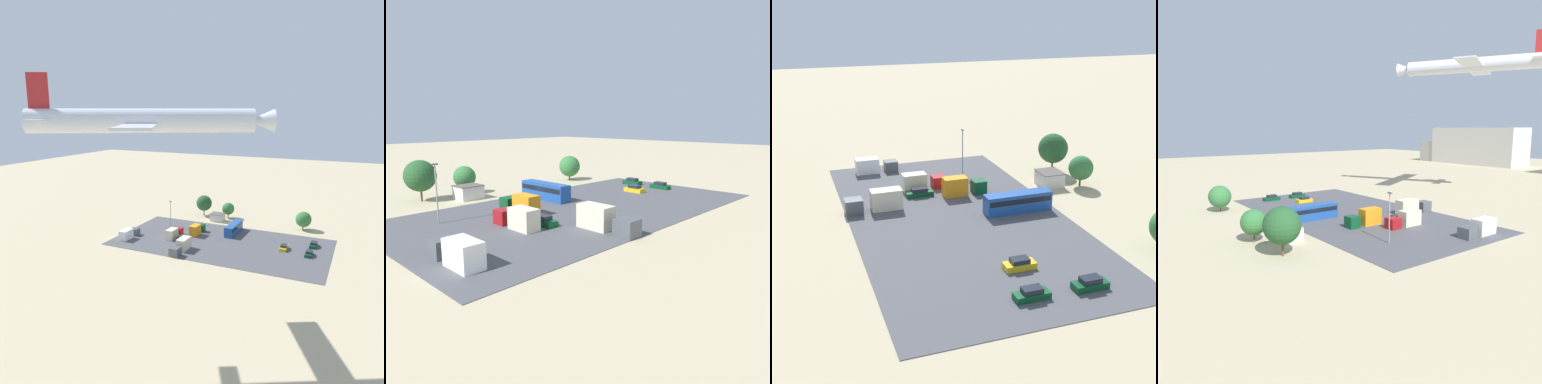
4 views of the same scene
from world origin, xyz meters
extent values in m
plane|color=tan|center=(0.00, 0.00, 0.00)|extent=(400.00, 400.00, 0.00)
cube|color=#4C4C51|center=(0.00, 10.30, 0.04)|extent=(62.95, 32.96, 0.08)
cube|color=silver|center=(9.21, -10.74, 1.28)|extent=(4.56, 4.00, 2.56)
cube|color=#59514C|center=(9.21, -10.74, 2.62)|extent=(4.80, 4.24, 0.12)
cube|color=#1E4C9E|center=(-0.65, 0.24, 1.66)|extent=(2.59, 11.13, 3.17)
cube|color=black|center=(-0.65, 0.24, 2.23)|extent=(2.63, 10.69, 0.89)
cube|color=gold|center=(-18.39, 8.12, 0.50)|extent=(1.90, 4.20, 0.83)
cube|color=#1E232D|center=(-18.39, 8.12, 1.22)|extent=(1.60, 2.35, 0.61)
cube|color=#0C4723|center=(-25.74, 2.27, 0.51)|extent=(1.88, 4.37, 0.87)
cube|color=#1E232D|center=(-25.74, 2.27, 1.27)|extent=(1.58, 2.45, 0.64)
cube|color=#0C4723|center=(11.47, 13.42, 0.50)|extent=(1.82, 4.76, 0.85)
cube|color=#1E232D|center=(11.47, 13.42, 1.24)|extent=(1.53, 2.66, 0.62)
cube|color=#0C4723|center=(-25.53, 9.87, 0.50)|extent=(1.75, 4.32, 0.84)
cube|color=#1E232D|center=(-25.53, 9.87, 1.23)|extent=(1.47, 2.42, 0.62)
cube|color=#4C5156|center=(7.47, 25.39, 1.25)|extent=(2.57, 2.83, 2.33)
cube|color=beige|center=(7.47, 20.04, 1.74)|extent=(2.57, 5.03, 3.33)
cube|color=#4C5156|center=(27.35, 15.12, 1.11)|extent=(2.50, 2.48, 2.06)
cube|color=white|center=(27.35, 19.81, 1.55)|extent=(2.50, 4.41, 2.94)
cube|color=maroon|center=(14.82, 8.98, 1.15)|extent=(2.40, 2.39, 2.13)
cube|color=beige|center=(14.82, 13.49, 1.60)|extent=(2.40, 4.24, 3.05)
cube|color=#0C4723|center=(9.67, 3.06, 1.24)|extent=(2.36, 2.35, 2.31)
cube|color=orange|center=(9.67, 7.50, 1.73)|extent=(2.36, 4.18, 3.30)
cylinder|color=brown|center=(7.03, -15.87, 0.90)|extent=(0.36, 0.36, 1.79)
sphere|color=#337038|center=(7.03, -15.87, 3.48)|extent=(4.51, 4.51, 4.51)
cylinder|color=brown|center=(16.37, -15.09, 1.30)|extent=(0.36, 0.36, 2.60)
sphere|color=#235128|center=(16.37, -15.09, 4.79)|extent=(5.84, 5.84, 5.84)
cylinder|color=brown|center=(-20.31, -13.07, 0.81)|extent=(0.36, 0.36, 1.62)
sphere|color=#337038|center=(-20.31, -13.07, 3.56)|extent=(5.18, 5.18, 5.18)
cylinder|color=gray|center=(21.42, 2.01, 4.31)|extent=(0.20, 0.20, 8.46)
cube|color=#4C4C51|center=(21.42, 2.01, 8.72)|extent=(0.90, 0.28, 0.20)
cube|color=#ADA89E|center=(-63.32, 138.34, 4.39)|extent=(47.39, 14.91, 8.79)
cube|color=#ADA89E|center=(-65.52, 140.76, 5.73)|extent=(53.16, 22.35, 11.45)
cube|color=silver|center=(-57.34, 137.48, 9.79)|extent=(50.00, 16.50, 19.58)
cylinder|color=silver|center=(-2.21, 55.25, 37.05)|extent=(36.03, 21.76, 4.11)
cone|color=silver|center=(-20.35, 45.60, 37.05)|extent=(5.82, 5.57, 3.90)
cube|color=silver|center=(-2.21, 55.25, 36.43)|extent=(21.09, 33.23, 0.36)
cube|color=silver|center=(12.11, 62.86, 37.25)|extent=(8.19, 12.18, 0.24)
camera|label=1|loc=(-37.52, 110.18, 38.71)|focal=35.00mm
camera|label=2|loc=(45.13, 52.96, 14.76)|focal=35.00mm
camera|label=3|loc=(-73.60, 35.00, 32.95)|focal=50.00mm
camera|label=4|loc=(66.43, -39.05, 19.18)|focal=35.00mm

